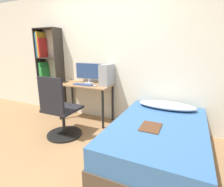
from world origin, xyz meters
TOP-DOWN VIEW (x-y plane):
  - ground_plane at (0.00, 0.00)m, footprint 14.00×14.00m
  - wall_back at (0.00, 1.51)m, footprint 8.00×0.05m
  - desk at (-0.27, 1.22)m, footprint 1.09×0.52m
  - bookshelf at (-1.36, 1.34)m, footprint 0.57×0.28m
  - office_chair at (-0.25, 0.44)m, footprint 0.58×0.58m
  - bed at (1.30, 0.56)m, footprint 1.20×1.84m
  - pillow at (1.30, 1.22)m, footprint 0.91×0.36m
  - magazine at (1.22, 0.41)m, footprint 0.24×0.32m
  - monitor at (-0.26, 1.36)m, footprint 0.62×0.21m
  - keyboard at (-0.24, 1.11)m, footprint 0.39×0.13m
  - pc_tower at (0.17, 1.29)m, footprint 0.17×0.34m
  - mouse at (0.01, 1.11)m, footprint 0.06×0.09m
  - phone at (-0.73, 1.20)m, footprint 0.07×0.14m

SIDE VIEW (x-z plane):
  - ground_plane at x=0.00m, z-range 0.00..0.00m
  - bed at x=1.30m, z-range 0.00..0.47m
  - office_chair at x=-0.25m, z-range -0.12..0.91m
  - magazine at x=1.22m, z-range 0.48..0.49m
  - pillow at x=1.30m, z-range 0.48..0.59m
  - desk at x=-0.27m, z-range 0.25..1.00m
  - phone at x=-0.73m, z-range 0.75..0.76m
  - keyboard at x=-0.24m, z-range 0.75..0.77m
  - mouse at x=0.01m, z-range 0.75..0.77m
  - bookshelf at x=-1.36m, z-range -0.02..1.82m
  - pc_tower at x=0.17m, z-range 0.75..1.15m
  - monitor at x=-0.26m, z-range 0.77..1.17m
  - wall_back at x=0.00m, z-range 0.00..2.50m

